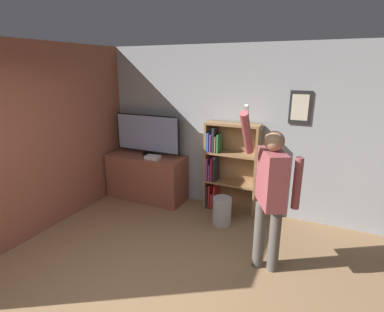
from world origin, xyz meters
name	(u,v)px	position (x,y,z in m)	size (l,w,h in m)	color
wall_back	(224,129)	(0.00, 3.01, 1.35)	(6.17, 0.09, 2.70)	#9EA3A8
wall_side_brick	(57,136)	(-2.11, 1.49, 1.35)	(0.06, 4.58, 2.70)	#93513D
tv_ledge	(147,177)	(-1.33, 2.67, 0.41)	(1.43, 0.57, 0.82)	#93513D
television	(148,134)	(-1.33, 2.75, 1.20)	(1.27, 0.22, 0.72)	black
game_console	(153,157)	(-1.10, 2.53, 0.85)	(0.25, 0.16, 0.07)	white
bookshelf	(226,169)	(0.13, 2.83, 0.74)	(0.88, 0.28, 1.50)	#997047
person	(271,188)	(1.08, 1.54, 1.04)	(0.64, 0.59, 1.99)	#56514C
waste_bin	(222,211)	(0.25, 2.33, 0.22)	(0.29, 0.29, 0.43)	#B7B7BC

